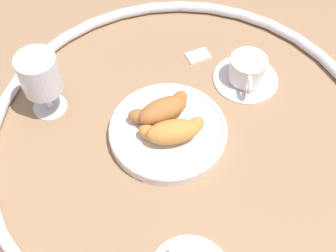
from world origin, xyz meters
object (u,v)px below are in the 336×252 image
object	(u,v)px
coffee_cup_far	(247,72)
sugar_packet	(198,55)
juice_glass_left	(40,77)
croissant_large	(173,132)
croissant_small	(162,110)
pastry_plate	(168,131)

from	to	relation	value
coffee_cup_far	sugar_packet	distance (m)	0.12
coffee_cup_far	juice_glass_left	size ratio (longest dim) A/B	0.97
croissant_large	sugar_packet	size ratio (longest dim) A/B	2.39
juice_glass_left	sugar_packet	xyz separation A→B (m)	(0.31, -0.11, -0.09)
croissant_small	sugar_packet	size ratio (longest dim) A/B	2.62
pastry_plate	croissant_small	distance (m)	0.04
coffee_cup_far	juice_glass_left	distance (m)	0.41
coffee_cup_far	pastry_plate	bearing A→B (deg)	175.72
pastry_plate	croissant_large	distance (m)	0.04
coffee_cup_far	sugar_packet	xyz separation A→B (m)	(-0.02, 0.12, -0.02)
sugar_packet	croissant_small	bearing A→B (deg)	-137.55
pastry_plate	juice_glass_left	xyz separation A→B (m)	(-0.12, 0.22, 0.08)
pastry_plate	sugar_packet	bearing A→B (deg)	27.64
croissant_large	coffee_cup_far	xyz separation A→B (m)	(0.22, 0.01, -0.02)
coffee_cup_far	juice_glass_left	xyz separation A→B (m)	(-0.33, 0.23, 0.07)
pastry_plate	sugar_packet	size ratio (longest dim) A/B	4.54
sugar_packet	croissant_large	bearing A→B (deg)	-128.03
coffee_cup_far	sugar_packet	size ratio (longest dim) A/B	2.72
croissant_large	juice_glass_left	distance (m)	0.27
croissant_large	sugar_packet	xyz separation A→B (m)	(0.20, 0.12, -0.04)
coffee_cup_far	croissant_large	bearing A→B (deg)	-178.32
croissant_large	croissant_small	bearing A→B (deg)	67.53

